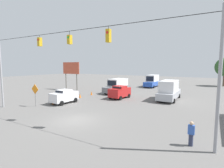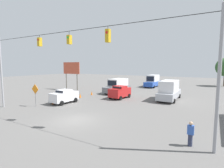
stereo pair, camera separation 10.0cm
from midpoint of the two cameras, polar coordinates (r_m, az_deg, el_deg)
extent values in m
plane|color=#605E5B|center=(17.29, -11.75, -11.49)|extent=(140.00, 140.00, 0.00)
cylinder|color=#939399|center=(11.68, 31.73, 0.80)|extent=(0.20, 0.20, 8.60)
cylinder|color=#939399|center=(25.41, -32.32, 3.18)|extent=(0.20, 0.20, 8.60)
cylinder|color=black|center=(16.39, -13.66, 16.43)|extent=(22.86, 0.04, 0.04)
cube|color=gold|center=(13.84, -1.13, 15.47)|extent=(0.32, 0.36, 1.00)
cylinder|color=black|center=(13.95, -1.13, 17.96)|extent=(0.03, 0.03, 0.23)
cylinder|color=red|center=(13.72, -1.56, 16.50)|extent=(0.20, 0.02, 0.20)
cube|color=gold|center=(16.27, -13.59, 13.89)|extent=(0.32, 0.36, 0.79)
cylinder|color=black|center=(16.36, -13.64, 15.85)|extent=(0.03, 0.03, 0.34)
cylinder|color=green|center=(16.16, -14.09, 14.57)|extent=(0.20, 0.02, 0.20)
cube|color=gold|center=(19.24, -22.41, 12.56)|extent=(0.32, 0.36, 0.85)
cylinder|color=black|center=(19.31, -22.48, 14.18)|extent=(0.03, 0.03, 0.24)
cylinder|color=red|center=(19.15, -22.90, 13.16)|extent=(0.20, 0.02, 0.20)
cube|color=silver|center=(24.92, -15.23, -3.97)|extent=(1.93, 3.93, 1.19)
cube|color=silver|center=(24.80, -15.28, -2.20)|extent=(1.69, 1.77, 0.36)
cube|color=black|center=(24.24, -16.79, -2.43)|extent=(1.41, 0.08, 0.25)
cylinder|color=black|center=(24.90, -18.71, -5.48)|extent=(0.25, 0.65, 0.64)
cylinder|color=black|center=(23.57, -16.03, -6.04)|extent=(0.25, 0.65, 0.64)
cylinder|color=black|center=(26.49, -14.45, -4.66)|extent=(0.25, 0.65, 0.64)
cylinder|color=black|center=(25.24, -11.72, -5.12)|extent=(0.25, 0.65, 0.64)
cube|color=#234CB2|center=(42.99, 13.11, 0.15)|extent=(2.23, 6.50, 1.00)
cube|color=silver|center=(43.19, 13.28, 1.88)|extent=(2.04, 4.16, 1.55)
cube|color=black|center=(41.21, 12.41, 1.70)|extent=(1.75, 0.03, 1.09)
cylinder|color=black|center=(41.41, 10.76, -0.72)|extent=(0.22, 0.64, 0.64)
cylinder|color=black|center=(40.72, 13.66, -0.90)|extent=(0.22, 0.64, 0.64)
cylinder|color=black|center=(45.37, 12.59, -0.16)|extent=(0.22, 0.64, 0.64)
cylinder|color=black|center=(44.74, 15.25, -0.32)|extent=(0.22, 0.64, 0.64)
cube|color=slate|center=(32.62, 1.77, -1.56)|extent=(2.80, 6.42, 1.00)
cube|color=silver|center=(32.74, 2.08, 0.54)|extent=(2.44, 4.16, 1.36)
cube|color=black|center=(31.08, 0.06, 0.24)|extent=(1.84, 0.17, 0.95)
cylinder|color=black|center=(31.70, -1.99, -2.70)|extent=(0.27, 0.66, 0.64)
cylinder|color=black|center=(30.39, 1.47, -3.09)|extent=(0.27, 0.66, 0.64)
cylinder|color=black|center=(34.99, 2.02, -1.86)|extent=(0.27, 0.66, 0.64)
cylinder|color=black|center=(33.81, 5.29, -2.17)|extent=(0.27, 0.66, 0.64)
cube|color=#A8AAB2|center=(27.85, 18.30, -3.21)|extent=(2.37, 7.06, 1.00)
cube|color=silver|center=(27.33, 18.25, -0.62)|extent=(2.16, 4.53, 1.61)
cube|color=black|center=(29.53, 19.13, -0.16)|extent=(1.83, 0.04, 1.13)
cylinder|color=black|center=(29.96, 21.29, -3.64)|extent=(0.23, 0.64, 0.64)
cylinder|color=black|center=(30.37, 17.02, -3.36)|extent=(0.23, 0.64, 0.64)
cylinder|color=black|center=(25.52, 19.76, -5.24)|extent=(0.23, 0.64, 0.64)
cylinder|color=black|center=(25.99, 14.77, -4.88)|extent=(0.23, 0.64, 0.64)
cube|color=red|center=(27.54, 2.69, -2.68)|extent=(2.20, 4.05, 1.31)
cube|color=red|center=(27.42, 2.70, -0.96)|extent=(1.86, 1.86, 0.36)
cube|color=black|center=(26.70, 1.69, -1.15)|extent=(1.49, 0.15, 0.25)
cylinder|color=black|center=(27.13, -0.43, -4.21)|extent=(0.27, 0.66, 0.64)
cylinder|color=black|center=(26.10, 2.90, -4.63)|extent=(0.27, 0.66, 0.64)
cylinder|color=black|center=(29.19, 2.49, -3.47)|extent=(0.27, 0.66, 0.64)
cylinder|color=black|center=(28.24, 5.68, -3.83)|extent=(0.27, 0.66, 0.64)
cone|color=orange|center=(24.76, -18.63, -5.46)|extent=(0.31, 0.31, 0.71)
cone|color=orange|center=(26.46, -14.26, -4.59)|extent=(0.31, 0.31, 0.71)
cone|color=orange|center=(28.53, -10.26, -3.72)|extent=(0.31, 0.31, 0.71)
cone|color=orange|center=(30.82, -6.57, -2.93)|extent=(0.31, 0.31, 0.71)
cylinder|color=#4C473D|center=(37.00, -11.23, 0.59)|extent=(0.16, 0.16, 3.38)
cylinder|color=#4C473D|center=(39.10, -14.60, 0.81)|extent=(0.16, 0.16, 3.38)
cube|color=#BF4C33|center=(37.88, -13.07, 5.09)|extent=(4.40, 0.12, 2.45)
cylinder|color=slate|center=(24.20, -23.57, -4.61)|extent=(0.06, 0.06, 1.80)
cube|color=orange|center=(24.00, -23.71, -1.54)|extent=(1.27, 0.04, 1.27)
cylinder|color=#2D334C|center=(12.90, 24.37, -16.36)|extent=(0.28, 0.28, 0.77)
cube|color=#3359B2|center=(12.66, 24.51, -13.46)|extent=(0.40, 0.24, 0.61)
sphere|color=tan|center=(12.52, 24.60, -11.62)|extent=(0.24, 0.24, 0.24)
camera|label=1|loc=(0.05, -89.87, 0.01)|focal=28.00mm
camera|label=2|loc=(0.05, 90.13, -0.01)|focal=28.00mm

